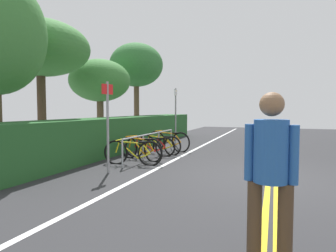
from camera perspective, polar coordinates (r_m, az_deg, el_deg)
name	(u,v)px	position (r m, az deg, el deg)	size (l,w,h in m)	color
ground_plane	(272,180)	(6.88, 19.89, -9.98)	(36.52, 11.50, 0.05)	#2B2B2D
centre_line_yellow_inner	(276,179)	(6.88, 20.57, -9.77)	(32.87, 0.10, 0.00)	gold
centre_line_yellow_outer	(268,178)	(6.88, 19.22, -9.75)	(32.87, 0.10, 0.00)	gold
bike_lane_stripe_white	(155,170)	(7.44, -2.55, -8.58)	(32.87, 0.12, 0.00)	white
bike_rack	(151,140)	(9.32, -3.31, -2.69)	(3.84, 0.05, 0.77)	#9EA0A5
bicycle_0	(133,153)	(8.06, -6.95, -5.23)	(0.46, 1.69, 0.73)	black
bicycle_1	(141,148)	(8.82, -5.39, -4.44)	(0.68, 1.66, 0.74)	black
bicycle_2	(150,147)	(9.41, -3.54, -4.12)	(0.63, 1.59, 0.68)	black
bicycle_3	(159,145)	(9.94, -1.74, -3.67)	(0.51, 1.71, 0.70)	black
bicycle_4	(168,141)	(10.64, 0.06, -3.01)	(0.53, 1.78, 0.77)	black
pedestrian	(271,168)	(2.93, 19.58, -7.84)	(0.32, 0.49, 1.70)	#4C3826
sign_post_near	(108,118)	(7.03, -11.82, 1.51)	(0.36, 0.10, 2.19)	gray
sign_post_far	(176,111)	(12.10, 1.52, 2.88)	(0.36, 0.06, 2.41)	gray
hedge_backdrop	(125,133)	(11.44, -8.51, -1.31)	(12.79, 1.31, 1.23)	#235626
tree_mid	(40,49)	(10.85, -23.90, 13.73)	(3.26, 3.26, 4.50)	#473323
tree_far_right	(100,81)	(13.15, -13.30, 8.62)	(2.65, 2.65, 3.71)	brown
tree_extra	(136,66)	(15.92, -6.27, 11.77)	(2.86, 2.86, 5.06)	brown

